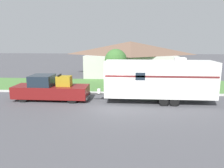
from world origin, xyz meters
name	(u,v)px	position (x,y,z in m)	size (l,w,h in m)	color
ground_plane	(110,106)	(0.00, 0.00, 0.00)	(120.00, 120.00, 0.00)	#47474C
curb_strip	(113,93)	(0.00, 3.75, 0.07)	(80.00, 0.30, 0.14)	#ADADA8
lawn_strip	(116,85)	(0.00, 7.40, 0.01)	(80.00, 7.00, 0.03)	#477538
house_across_street	(130,58)	(1.59, 14.48, 2.38)	(12.58, 7.70, 4.60)	#B2B2A8
pickup_truck	(50,89)	(-4.95, 1.32, 0.90)	(6.11, 1.98, 2.11)	black
travel_trailer	(159,79)	(3.73, 1.32, 1.88)	(9.52, 2.30, 3.52)	black
mailbox	(200,82)	(7.92, 4.74, 0.99)	(0.48, 0.20, 1.29)	brown
tree_in_yard	(116,60)	(0.03, 7.09, 2.74)	(2.30, 2.30, 3.91)	brown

